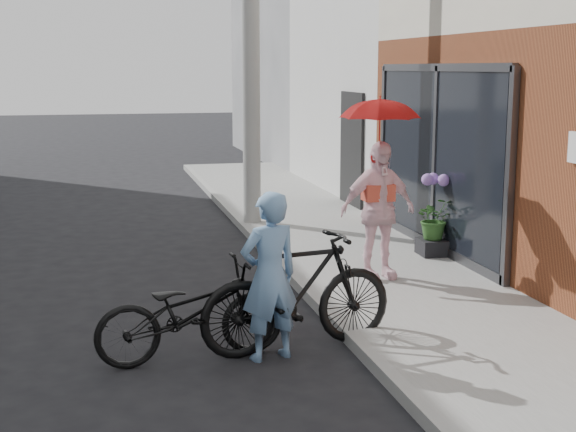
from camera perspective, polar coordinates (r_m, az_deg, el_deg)
name	(u,v)px	position (r m, az deg, el deg)	size (l,w,h in m)	color
ground	(262,366)	(7.15, -1.85, -10.64)	(80.00, 80.00, 0.00)	black
sidewalk	(402,285)	(9.54, 8.10, -4.90)	(2.20, 24.00, 0.12)	gray
curb	(307,292)	(9.18, 1.33, -5.41)	(0.12, 24.00, 0.12)	#9E9E99
plaster_building	(511,22)	(17.75, 15.56, 13.12)	(8.00, 6.00, 7.00)	silver
east_building_far	(390,35)	(24.11, 7.28, 12.62)	(8.00, 8.00, 7.00)	gray
utility_pole	(251,7)	(12.80, -2.68, 14.63)	(0.28, 0.28, 7.00)	#9E9E99
officer	(269,276)	(7.10, -1.33, -4.31)	(0.56, 0.36, 1.52)	#6C95C0
bike_left	(191,312)	(7.19, -6.91, -6.78)	(0.60, 1.71, 0.90)	black
bike_right	(298,291)	(7.35, 0.70, -5.38)	(0.53, 1.88, 1.13)	black
kimono_woman	(378,210)	(9.42, 6.40, 0.39)	(0.95, 0.40, 1.63)	#FFD5DE
parasol	(380,107)	(9.29, 6.56, 7.68)	(0.87, 0.87, 0.77)	red
planter	(434,247)	(10.86, 10.33, -2.18)	(0.40, 0.40, 0.21)	black
potted_plant	(435,218)	(10.78, 10.40, -0.16)	(0.51, 0.44, 0.57)	#2C5622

